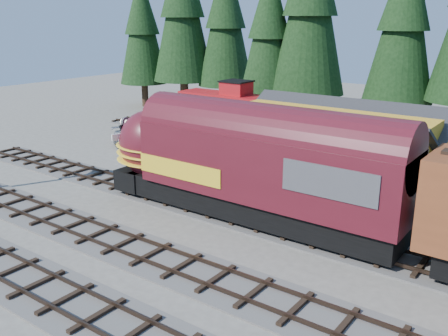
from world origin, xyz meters
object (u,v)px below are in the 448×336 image
Objects in this scene: locomotive at (237,168)px; caboose at (228,112)px; pickup_truck_a at (204,158)px; depot at (327,144)px; pickup_truck_b at (136,141)px.

locomotive reaches higher than caboose.
pickup_truck_a is (-6.60, 5.58, -1.88)m from locomotive.
depot reaches higher than locomotive.
pickup_truck_a reaches higher than pickup_truck_b.
pickup_truck_a is (-8.59, -0.92, -2.11)m from depot.
locomotive is 3.16× the size of pickup_truck_b.
depot reaches higher than caboose.
caboose is 1.63× the size of pickup_truck_b.
locomotive is 17.60m from caboose.
depot is at bearing 72.97° from locomotive.
depot is at bearing -72.12° from pickup_truck_a.
pickup_truck_a is 1.11× the size of pickup_truck_b.
locomotive is at bearing -52.71° from caboose.
depot reaches higher than pickup_truck_b.
caboose is at bearing 127.29° from locomotive.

